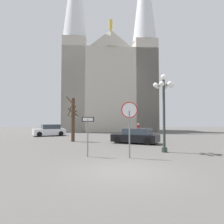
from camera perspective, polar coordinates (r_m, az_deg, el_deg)
The scene contains 9 objects.
ground_plane at distance 8.23m, azimuth 3.38°, elevation -16.56°, with size 120.00×120.00×0.00m, color #514F4C.
cathedral at distance 40.16m, azimuth -0.70°, elevation 11.54°, with size 18.09×11.20×38.05m.
stop_sign at distance 10.71m, azimuth 5.03°, elevation -1.67°, with size 0.87×0.20×3.03m.
one_way_arrow_sign at distance 11.16m, azimuth -7.00°, elevation -5.42°, with size 0.68×0.07×2.21m.
street_lamp at distance 13.22m, azimuth 14.70°, elevation 3.67°, with size 1.37×1.23×5.01m.
bare_tree at distance 19.67m, azimuth -11.20°, elevation -1.84°, with size 1.24×1.15×4.37m.
parked_car_near_black at distance 17.86m, azimuth 6.90°, elevation -6.96°, with size 4.45×3.55×1.33m.
parked_car_far_white at distance 27.89m, azimuth -17.58°, elevation -5.11°, with size 4.42×3.53×1.54m.
pedestrian_walking at distance 22.14m, azimuth 7.59°, elevation -5.00°, with size 0.32×0.32×1.75m.
Camera 1 is at (-0.66, -7.96, 1.98)m, focal length 31.73 mm.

